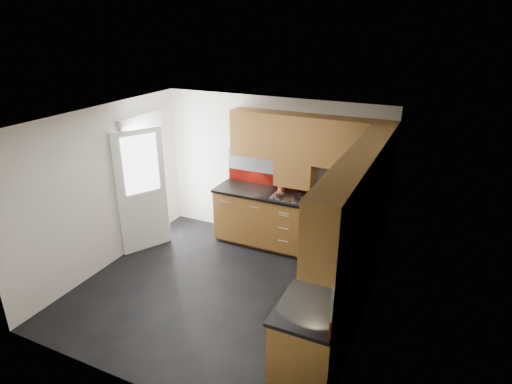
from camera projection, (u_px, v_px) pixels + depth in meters
The scene contains 14 objects.
room at pixel (217, 191), 5.36m from camera, with size 4.00×3.80×2.64m.
base_cabinets at pixel (312, 256), 5.94m from camera, with size 2.70×3.20×0.95m.
countertop at pixel (312, 225), 5.76m from camera, with size 2.72×3.22×0.04m.
backsplash at pixel (334, 202), 5.75m from camera, with size 2.70×3.20×0.54m.
upper_cabinets at pixel (331, 161), 5.40m from camera, with size 2.50×3.20×0.72m.
extractor_hood at pixel (295, 173), 6.64m from camera, with size 0.60×0.33×0.40m, color #583713.
glass_cabinet at pixel (374, 157), 5.45m from camera, with size 0.32×0.80×0.66m.
back_door at pixel (145, 184), 6.86m from camera, with size 0.42×1.19×2.04m.
gas_hob at pixel (291, 196), 6.62m from camera, with size 0.55×0.49×0.04m.
utensil_pot at pixel (282, 185), 6.82m from camera, with size 0.12×0.12×0.42m.
toaster at pixel (378, 203), 6.21m from camera, with size 0.25×0.19×0.17m.
food_processor at pixel (358, 223), 5.52m from camera, with size 0.16×0.16×0.27m.
paper_towel at pixel (352, 231), 5.28m from camera, with size 0.13×0.13×0.27m, color white.
orange_cloth at pixel (353, 222), 5.78m from camera, with size 0.15×0.13×0.02m, color orange.
Camera 1 is at (2.55, -4.30, 3.50)m, focal length 30.00 mm.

